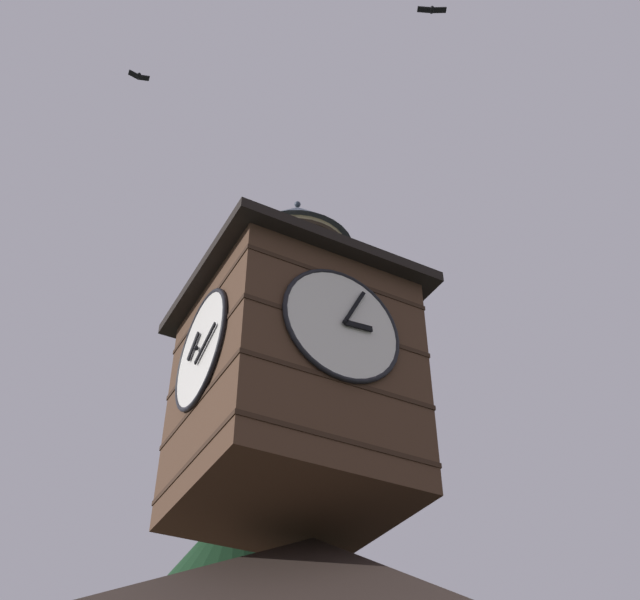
{
  "coord_description": "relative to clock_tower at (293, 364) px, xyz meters",
  "views": [
    {
      "loc": [
        7.66,
        10.72,
        1.46
      ],
      "look_at": [
        0.81,
        -1.92,
        12.87
      ],
      "focal_mm": 44.42,
      "sensor_mm": 36.0,
      "label": 1
    }
  ],
  "objects": [
    {
      "name": "clock_tower",
      "position": [
        0.0,
        0.0,
        0.0
      ],
      "size": [
        4.83,
        4.83,
        8.35
      ],
      "color": "#4C3323",
      "rests_on": "building_main"
    },
    {
      "name": "moon",
      "position": [
        -12.56,
        -29.26,
        5.2
      ],
      "size": [
        1.58,
        1.58,
        1.58
      ],
      "color": "silver"
    },
    {
      "name": "flying_bird_high",
      "position": [
        4.33,
        -1.32,
        8.93
      ],
      "size": [
        0.59,
        0.24,
        0.13
      ],
      "color": "black"
    },
    {
      "name": "flying_bird_low",
      "position": [
        -1.46,
        4.4,
        8.52
      ],
      "size": [
        0.72,
        0.46,
        0.12
      ],
      "color": "black"
    }
  ]
}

